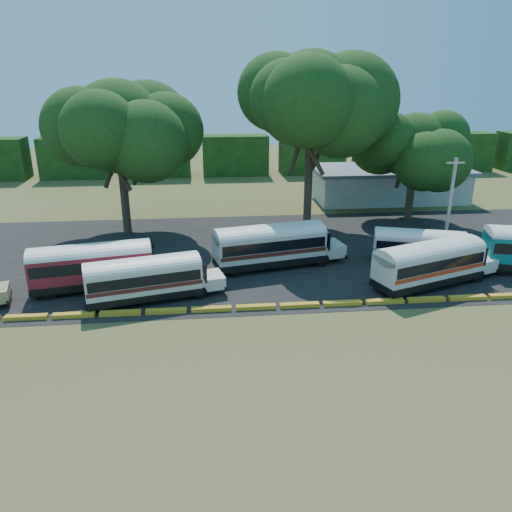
{
  "coord_description": "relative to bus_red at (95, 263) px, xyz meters",
  "views": [
    {
      "loc": [
        -4.5,
        -29.3,
        15.18
      ],
      "look_at": [
        -0.99,
        6.0,
        1.98
      ],
      "focal_mm": 35.0,
      "sensor_mm": 36.0,
      "label": 1
    }
  ],
  "objects": [
    {
      "name": "tree_east",
      "position": [
        30.03,
        15.6,
        5.83
      ],
      "size": [
        9.26,
        9.26,
        11.25
      ],
      "color": "#36261B",
      "rests_on": "ground"
    },
    {
      "name": "curb",
      "position": [
        12.86,
        -4.64,
        -1.83
      ],
      "size": [
        53.7,
        0.45,
        0.3
      ],
      "color": "gold",
      "rests_on": "ground"
    },
    {
      "name": "utility_pole",
      "position": [
        29.47,
        5.63,
        2.26
      ],
      "size": [
        1.6,
        0.3,
        8.25
      ],
      "color": "gray",
      "rests_on": "ground"
    },
    {
      "name": "bus_cream_west",
      "position": [
        3.96,
        -2.46,
        -0.19
      ],
      "size": [
        9.91,
        4.56,
        3.16
      ],
      "rotation": [
        0.0,
        0.0,
        0.24
      ],
      "color": "black",
      "rests_on": "ground"
    },
    {
      "name": "terminal_building",
      "position": [
        30.86,
        24.36,
        0.06
      ],
      "size": [
        19.0,
        9.0,
        4.0
      ],
      "color": "beige",
      "rests_on": "ground"
    },
    {
      "name": "bus_red",
      "position": [
        0.0,
        0.0,
        0.0
      ],
      "size": [
        10.78,
        4.43,
        3.45
      ],
      "rotation": [
        0.0,
        0.0,
        0.18
      ],
      "color": "black",
      "rests_on": "ground"
    },
    {
      "name": "ground",
      "position": [
        12.86,
        -5.64,
        -1.98
      ],
      "size": [
        160.0,
        160.0,
        0.0
      ],
      "primitive_type": "plane",
      "color": "#3F541C",
      "rests_on": "ground"
    },
    {
      "name": "tree_west",
      "position": [
        0.34,
        13.43,
        8.32
      ],
      "size": [
        11.74,
        11.74,
        14.64
      ],
      "color": "#36261B",
      "rests_on": "ground"
    },
    {
      "name": "bus_white_red",
      "position": [
        24.68,
        -1.96,
        -0.03
      ],
      "size": [
        10.74,
        5.98,
        3.45
      ],
      "rotation": [
        0.0,
        0.0,
        0.35
      ],
      "color": "black",
      "rests_on": "ground"
    },
    {
      "name": "asphalt_strip",
      "position": [
        13.86,
        6.36,
        -1.97
      ],
      "size": [
        64.0,
        24.0,
        0.02
      ],
      "primitive_type": "cube",
      "color": "black",
      "rests_on": "ground"
    },
    {
      "name": "tree_center",
      "position": [
        18.48,
        13.77,
        10.6
      ],
      "size": [
        12.41,
        12.41,
        17.17
      ],
      "color": "#36261B",
      "rests_on": "ground"
    },
    {
      "name": "bus_white_blue",
      "position": [
        25.86,
        2.55,
        -0.32
      ],
      "size": [
        9.14,
        4.7,
        2.92
      ],
      "rotation": [
        0.0,
        0.0,
        -0.3
      ],
      "color": "black",
      "rests_on": "ground"
    },
    {
      "name": "treeline_backdrop",
      "position": [
        12.86,
        42.36,
        1.02
      ],
      "size": [
        130.0,
        4.0,
        6.0
      ],
      "color": "black",
      "rests_on": "ground"
    },
    {
      "name": "bus_cream_east",
      "position": [
        13.45,
        3.01,
        0.06
      ],
      "size": [
        11.28,
        4.94,
        3.6
      ],
      "rotation": [
        0.0,
        0.0,
        0.21
      ],
      "color": "black",
      "rests_on": "ground"
    }
  ]
}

